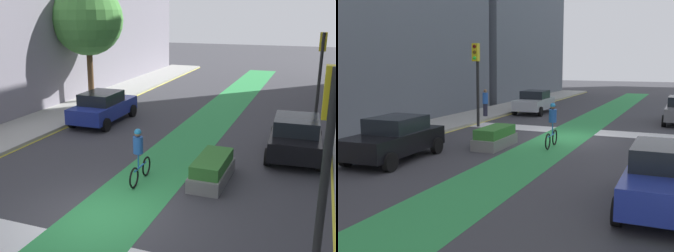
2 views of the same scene
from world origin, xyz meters
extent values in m
plane|color=#38383D|center=(0.00, 0.00, 0.00)|extent=(120.00, 120.00, 0.00)
cube|color=#2D8C47|center=(0.22, 0.00, 0.00)|extent=(2.40, 60.00, 0.01)
cube|color=silver|center=(0.00, -2.00, 0.00)|extent=(12.00, 1.80, 0.01)
cube|color=#9E9E99|center=(7.50, 0.00, 0.07)|extent=(3.00, 60.00, 0.15)
cube|color=yellow|center=(6.00, 0.00, 0.01)|extent=(0.16, 60.00, 0.01)
cube|color=slate|center=(13.79, -20.69, 6.95)|extent=(9.59, 18.63, 13.91)
cube|color=slate|center=(12.37, -0.65, 6.84)|extent=(6.74, 18.69, 13.67)
cylinder|color=black|center=(5.48, -1.36, 2.26)|extent=(0.16, 0.16, 4.52)
cube|color=gold|center=(5.48, -1.16, 4.05)|extent=(0.35, 0.28, 0.95)
sphere|color=#3F0A0A|center=(5.48, -1.02, 4.35)|extent=(0.20, 0.20, 0.20)
sphere|color=#4C380C|center=(5.48, -1.02, 4.05)|extent=(0.20, 0.20, 0.20)
sphere|color=#26D833|center=(5.48, -1.02, 3.75)|extent=(0.20, 0.20, 0.20)
cylinder|color=black|center=(-3.94, -5.43, 0.32)|extent=(0.22, 0.64, 0.64)
cylinder|color=black|center=(-3.93, -8.37, 0.32)|extent=(0.22, 0.64, 0.64)
cube|color=black|center=(4.59, 6.97, 0.67)|extent=(1.96, 4.27, 0.70)
cube|color=black|center=(4.60, 6.77, 1.29)|extent=(1.68, 2.06, 0.55)
cylinder|color=black|center=(3.63, 8.41, 0.32)|extent=(0.24, 0.65, 0.64)
cylinder|color=black|center=(5.43, 8.48, 0.32)|extent=(0.24, 0.65, 0.64)
cylinder|color=black|center=(3.75, 5.47, 0.32)|extent=(0.24, 0.65, 0.64)
cylinder|color=black|center=(5.55, 5.54, 0.32)|extent=(0.24, 0.65, 0.64)
cube|color=navy|center=(-4.77, 8.61, 0.67)|extent=(1.86, 4.22, 0.70)
cube|color=black|center=(-4.77, 8.41, 1.29)|extent=(1.63, 2.02, 0.55)
cylinder|color=black|center=(-3.89, 10.09, 0.32)|extent=(0.23, 0.64, 0.64)
cylinder|color=black|center=(-3.85, 7.15, 0.32)|extent=(0.23, 0.64, 0.64)
cube|color=#B2B7BF|center=(4.71, -8.28, 0.67)|extent=(1.95, 4.26, 0.70)
cube|color=black|center=(4.71, -8.48, 1.29)|extent=(1.67, 2.06, 0.55)
cylinder|color=black|center=(3.75, -6.85, 0.32)|extent=(0.24, 0.65, 0.64)
cylinder|color=black|center=(5.55, -6.78, 0.32)|extent=(0.24, 0.65, 0.64)
cylinder|color=black|center=(3.86, -9.78, 0.32)|extent=(0.24, 0.65, 0.64)
cylinder|color=black|center=(5.66, -9.72, 0.32)|extent=(0.24, 0.65, 0.64)
torus|color=black|center=(0.01, 3.03, 0.34)|extent=(0.08, 0.68, 0.68)
torus|color=black|center=(0.04, 1.98, 0.34)|extent=(0.08, 0.68, 0.68)
cylinder|color=#2672BF|center=(0.02, 2.51, 0.52)|extent=(0.09, 0.95, 0.06)
cylinder|color=#2672BF|center=(0.03, 2.36, 0.79)|extent=(0.05, 0.05, 0.50)
cylinder|color=#2659B2|center=(0.03, 2.36, 1.31)|extent=(0.32, 0.32, 0.55)
sphere|color=#8C6647|center=(0.03, 2.36, 1.70)|extent=(0.22, 0.22, 0.22)
sphere|color=#268CCC|center=(0.03, 2.36, 1.74)|extent=(0.23, 0.23, 0.23)
cylinder|color=#262638|center=(6.63, -4.54, 0.54)|extent=(0.28, 0.28, 0.78)
cylinder|color=#2659B2|center=(6.63, -4.54, 1.27)|extent=(0.34, 0.34, 0.69)
sphere|color=#8C6647|center=(6.63, -4.54, 1.73)|extent=(0.22, 0.22, 0.22)
cube|color=slate|center=(2.22, 3.38, 0.23)|extent=(1.03, 2.48, 0.45)
cube|color=#33722D|center=(2.22, 3.38, 0.65)|extent=(0.93, 2.23, 0.40)
camera|label=1|loc=(5.20, -8.62, 5.42)|focal=42.89mm
camera|label=2|loc=(-5.20, 19.11, 3.56)|focal=45.02mm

